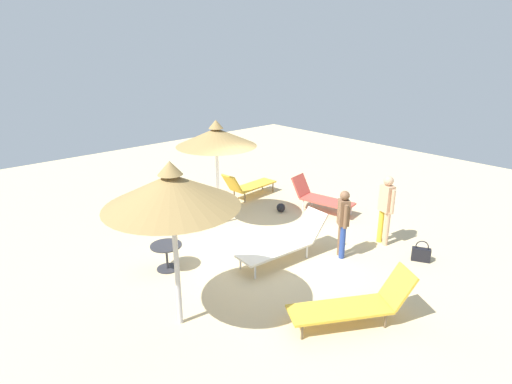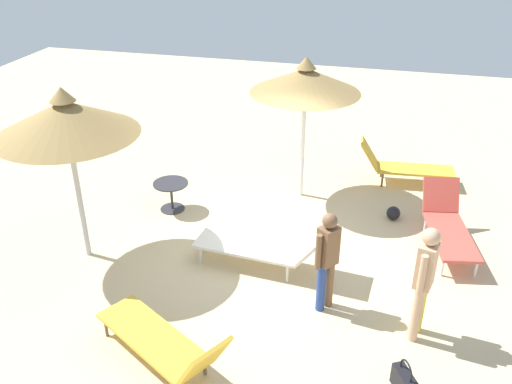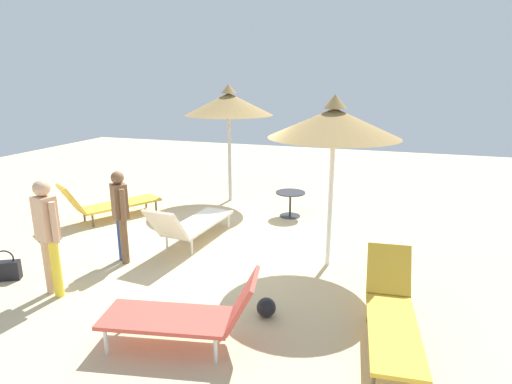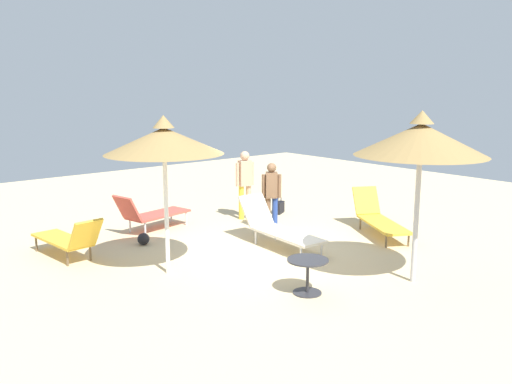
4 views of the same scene
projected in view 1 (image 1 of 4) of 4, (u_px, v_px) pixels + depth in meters
The scene contains 12 objects.
ground at pixel (263, 255), 9.79m from camera, with size 24.00×24.00×0.10m, color beige.
parasol_umbrella_near_right at pixel (216, 137), 10.61m from camera, with size 2.08×2.08×2.84m.
parasol_umbrella_far_left at pixel (171, 191), 6.52m from camera, with size 2.19×2.19×2.94m.
lounge_chair_back at pixel (356, 303), 7.22m from camera, with size 1.60×2.16×0.94m.
lounge_chair_far_right at pixel (285, 242), 9.38m from camera, with size 0.81×2.27×0.96m.
lounge_chair_edge at pixel (248, 185), 13.24m from camera, with size 0.74×2.01×0.93m.
lounge_chair_near_left at pixel (320, 197), 12.16m from camera, with size 1.92×0.97×0.95m.
person_standing_front at pixel (386, 205), 9.94m from camera, with size 0.48×0.29×1.73m.
person_standing_center at pixel (343, 220), 9.34m from camera, with size 0.38×0.34×1.60m.
handbag at pixel (421, 254), 9.38m from camera, with size 0.43×0.33×0.50m.
side_table_round at pixel (167, 252), 8.96m from camera, with size 0.67×0.67×0.58m.
beach_ball at pixel (281, 208), 12.17m from camera, with size 0.26×0.26×0.26m, color black.
Camera 1 is at (-6.39, 5.96, 4.60)m, focal length 29.29 mm.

